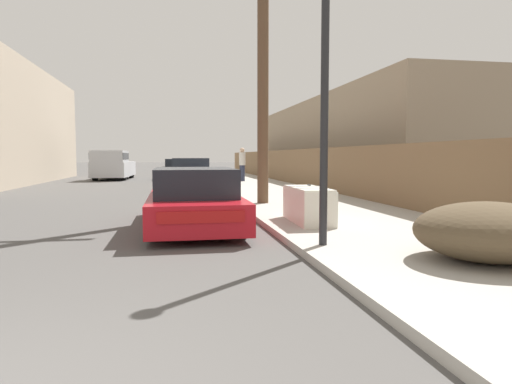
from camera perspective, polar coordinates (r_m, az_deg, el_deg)
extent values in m
cube|color=#ADA89E|center=(26.07, -1.85, 1.42)|extent=(4.20, 63.00, 0.12)
cube|color=silver|center=(9.29, 6.52, -1.69)|extent=(0.69, 1.84, 0.68)
cube|color=white|center=(9.26, 6.54, 0.49)|extent=(0.66, 1.77, 0.03)
cube|color=#333335|center=(9.85, 6.64, 0.89)|extent=(0.04, 0.20, 0.02)
cube|color=gray|center=(9.54, 6.07, 0.72)|extent=(0.65, 0.09, 0.01)
cube|color=gray|center=(8.99, 7.00, 0.49)|extent=(0.65, 0.09, 0.01)
cube|color=red|center=(9.53, -7.83, -1.84)|extent=(1.79, 4.70, 0.54)
cube|color=black|center=(9.06, -7.73, 1.26)|extent=(1.53, 2.26, 0.54)
cube|color=#B21414|center=(7.18, -6.85, -3.15)|extent=(1.38, 0.04, 0.19)
cylinder|color=black|center=(10.98, -12.21, -1.60)|extent=(0.20, 0.62, 0.62)
cylinder|color=black|center=(11.04, -4.27, -1.47)|extent=(0.20, 0.62, 0.62)
cylinder|color=black|center=(8.09, -12.70, -3.75)|extent=(0.20, 0.62, 0.62)
cylinder|color=black|center=(8.18, -1.93, -3.55)|extent=(0.20, 0.62, 0.62)
cube|color=silver|center=(19.73, -8.10, 1.63)|extent=(1.93, 4.20, 0.69)
cube|color=black|center=(19.54, -8.12, 3.42)|extent=(1.60, 2.38, 0.54)
cube|color=#B21414|center=(17.65, -8.16, 1.69)|extent=(1.34, 0.10, 0.24)
cylinder|color=black|center=(21.03, -10.08, 1.29)|extent=(0.23, 0.62, 0.61)
cylinder|color=black|center=(21.02, -6.04, 1.34)|extent=(0.23, 0.62, 0.61)
cylinder|color=black|center=(18.49, -10.42, 0.86)|extent=(0.23, 0.62, 0.61)
cylinder|color=black|center=(18.47, -5.83, 0.91)|extent=(0.23, 0.62, 0.61)
cube|color=black|center=(29.17, -9.72, 2.49)|extent=(1.96, 4.08, 0.64)
cube|color=black|center=(29.00, -9.72, 3.61)|extent=(1.66, 2.30, 0.50)
cube|color=#B21414|center=(27.14, -9.56, 2.59)|extent=(1.46, 0.06, 0.22)
cylinder|color=black|center=(30.41, -11.34, 2.29)|extent=(0.22, 0.67, 0.67)
cylinder|color=black|center=(30.47, -8.27, 2.34)|extent=(0.22, 0.67, 0.67)
cylinder|color=black|center=(27.91, -11.29, 2.10)|extent=(0.22, 0.67, 0.67)
cylinder|color=black|center=(27.97, -7.95, 2.15)|extent=(0.22, 0.67, 0.67)
cube|color=silver|center=(30.29, -17.31, 2.77)|extent=(2.26, 5.38, 0.91)
cube|color=silver|center=(28.85, -17.83, 4.26)|extent=(2.00, 2.47, 0.69)
cube|color=black|center=(28.85, -17.83, 4.30)|extent=(2.03, 2.42, 0.38)
cylinder|color=black|center=(28.55, -16.18, 2.19)|extent=(0.30, 0.80, 0.79)
cylinder|color=black|center=(28.84, -19.49, 2.13)|extent=(0.30, 0.80, 0.79)
cylinder|color=black|center=(31.79, -15.31, 2.42)|extent=(0.30, 0.80, 0.79)
cylinder|color=black|center=(32.06, -18.29, 2.37)|extent=(0.30, 0.80, 0.79)
cylinder|color=brown|center=(13.36, 0.88, 17.73)|extent=(0.32, 0.32, 8.79)
cylinder|color=#232326|center=(6.89, 8.54, 9.32)|extent=(0.12, 0.12, 3.84)
ellipsoid|color=brown|center=(6.56, 27.20, -4.39)|extent=(1.92, 1.78, 0.75)
cube|color=brown|center=(22.14, 4.88, 3.17)|extent=(0.08, 41.88, 1.66)
cube|color=gray|center=(27.83, 11.96, 6.18)|extent=(6.00, 23.54, 4.64)
cylinder|color=#282D42|center=(24.48, -1.73, 2.37)|extent=(0.28, 0.28, 0.86)
cylinder|color=beige|center=(24.46, -1.74, 4.16)|extent=(0.34, 0.34, 0.68)
sphere|color=#DBB293|center=(24.46, -1.74, 5.26)|extent=(0.26, 0.26, 0.26)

